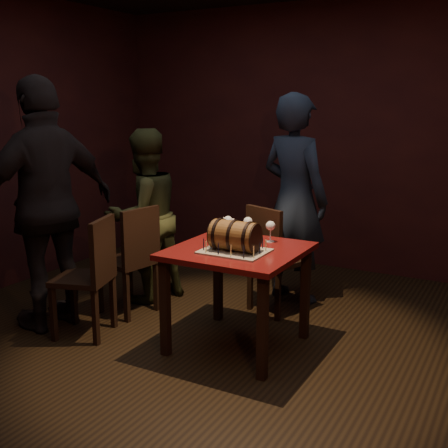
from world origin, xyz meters
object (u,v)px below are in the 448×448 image
object	(u,v)px
chair_left_front	(92,270)
chair_left_rear	(133,255)
wine_glass_right	(271,227)
wine_glass_left	(228,221)
person_left_rear	(144,216)
barrel_cake	(235,236)
pint_of_ale	(229,231)
chair_back	(272,254)
wine_glass_mid	(248,223)
person_back	(294,199)
pub_table	(238,263)
person_left_front	(48,205)

from	to	relation	value
chair_left_front	chair_left_rear	bearing A→B (deg)	90.09
wine_glass_right	chair_left_rear	size ratio (longest dim) A/B	0.17
wine_glass_left	chair_left_front	xyz separation A→B (m)	(-0.82, -0.65, -0.35)
wine_glass_right	person_left_rear	xyz separation A→B (m)	(-1.34, 0.22, -0.09)
barrel_cake	wine_glass_right	bearing A→B (deg)	75.45
pint_of_ale	chair_back	size ratio (longest dim) A/B	0.16
chair_left_rear	wine_glass_mid	bearing A→B (deg)	10.55
person_back	person_left_rear	size ratio (longest dim) A/B	1.20
person_left_rear	wine_glass_mid	bearing A→B (deg)	100.38
pint_of_ale	barrel_cake	bearing A→B (deg)	-55.30
pub_table	person_left_front	distance (m)	1.57
pint_of_ale	chair_back	distance (m)	0.65
wine_glass_right	chair_left_front	size ratio (longest dim) A/B	0.17
wine_glass_mid	person_left_rear	size ratio (longest dim) A/B	0.10
chair_back	person_back	xyz separation A→B (m)	(0.02, 0.42, 0.41)
wine_glass_mid	chair_back	bearing A→B (deg)	86.29
chair_left_rear	chair_left_front	bearing A→B (deg)	-89.91
chair_back	pub_table	bearing A→B (deg)	-85.39
person_back	pint_of_ale	bearing A→B (deg)	99.19
wine_glass_right	chair_left_rear	distance (m)	1.25
pint_of_ale	chair_left_rear	world-z (taller)	chair_left_rear
person_left_front	chair_left_rear	bearing A→B (deg)	152.61
wine_glass_right	person_left_front	xyz separation A→B (m)	(-1.62, -0.64, 0.12)
chair_left_rear	person_back	world-z (taller)	person_back
pint_of_ale	person_left_front	xyz separation A→B (m)	(-1.33, -0.53, 0.17)
pub_table	chair_left_front	world-z (taller)	chair_left_front
wine_glass_left	wine_glass_mid	bearing A→B (deg)	13.42
person_back	person_left_front	bearing A→B (deg)	62.54
chair_left_front	person_back	world-z (taller)	person_back
pub_table	wine_glass_right	world-z (taller)	wine_glass_right
chair_back	wine_glass_left	bearing A→B (deg)	-112.29
person_left_rear	wine_glass_right	bearing A→B (deg)	99.78
wine_glass_right	person_left_front	distance (m)	1.74
pint_of_ale	pub_table	bearing A→B (deg)	-46.62
person_back	person_left_rear	bearing A→B (deg)	45.52
chair_left_rear	person_left_front	size ratio (longest dim) A/B	0.47
pint_of_ale	person_back	distance (m)	1.00
chair_back	person_left_rear	size ratio (longest dim) A/B	0.60
chair_back	person_back	size ratio (longest dim) A/B	0.50
person_left_front	wine_glass_left	bearing A→B (deg)	130.22
pint_of_ale	wine_glass_mid	bearing A→B (deg)	63.95
pub_table	barrel_cake	world-z (taller)	barrel_cake
pub_table	chair_left_rear	size ratio (longest dim) A/B	0.97
wine_glass_mid	barrel_cake	bearing A→B (deg)	-75.38
barrel_cake	person_left_front	distance (m)	1.54
wine_glass_left	chair_back	bearing A→B (deg)	67.71
chair_back	chair_left_rear	world-z (taller)	same
wine_glass_left	person_left_front	size ratio (longest dim) A/B	0.08
chair_left_front	person_back	bearing A→B (deg)	56.04
person_left_rear	chair_left_front	bearing A→B (deg)	28.88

